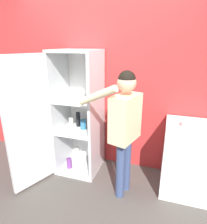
# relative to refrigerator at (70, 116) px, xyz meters

# --- Properties ---
(ground_plane) EXTENTS (12.00, 12.00, 0.00)m
(ground_plane) POSITION_rel_refrigerator_xyz_m (0.35, -0.55, -0.87)
(ground_plane) COLOR #4C4742
(wall_back) EXTENTS (7.00, 0.06, 2.55)m
(wall_back) POSITION_rel_refrigerator_xyz_m (0.35, 0.43, 0.41)
(wall_back) COLOR #B72D2D
(wall_back) RESTS_ON ground_plane
(refrigerator) EXTENTS (0.85, 1.14, 1.76)m
(refrigerator) POSITION_rel_refrigerator_xyz_m (0.00, 0.00, 0.00)
(refrigerator) COLOR silver
(refrigerator) RESTS_ON ground_plane
(person) EXTENTS (0.69, 0.51, 1.57)m
(person) POSITION_rel_refrigerator_xyz_m (0.84, -0.26, 0.13)
(person) COLOR #384770
(person) RESTS_ON ground_plane
(counter) EXTENTS (0.68, 0.64, 0.90)m
(counter) POSITION_rel_refrigerator_xyz_m (1.64, 0.06, -0.42)
(counter) COLOR white
(counter) RESTS_ON ground_plane
(bowl) EXTENTS (0.20, 0.20, 0.05)m
(bowl) POSITION_rel_refrigerator_xyz_m (1.57, 0.00, 0.06)
(bowl) COLOR white
(bowl) RESTS_ON counter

